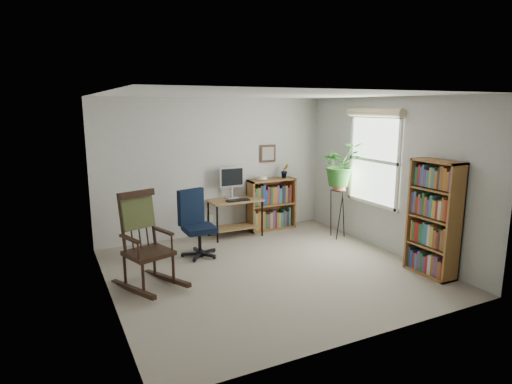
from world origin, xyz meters
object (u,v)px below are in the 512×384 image
rocking_chair (148,240)px  low_bookshelf (272,204)px  office_chair (199,224)px  desk (235,218)px  tall_bookshelf (434,218)px

rocking_chair → low_bookshelf: bearing=13.4°
rocking_chair → office_chair: bearing=21.9°
low_bookshelf → desk: bearing=-171.4°
desk → low_bookshelf: 0.81m
rocking_chair → low_bookshelf: 3.10m
low_bookshelf → tall_bookshelf: (0.89, -2.90, 0.31)m
rocking_chair → low_bookshelf: rocking_chair is taller
office_chair → rocking_chair: (-0.94, -0.79, 0.10)m
low_bookshelf → tall_bookshelf: 3.05m
desk → tall_bookshelf: (1.68, -2.78, 0.45)m
desk → rocking_chair: (-1.85, -1.51, 0.29)m
low_bookshelf → office_chair: bearing=-153.8°
desk → office_chair: (-0.91, -0.72, 0.19)m
rocking_chair → tall_bookshelf: tall_bookshelf is taller
desk → rocking_chair: rocking_chair is taller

